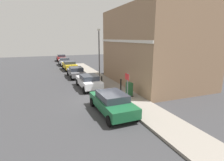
{
  "coord_description": "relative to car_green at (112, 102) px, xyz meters",
  "views": [
    {
      "loc": [
        -4.28,
        -12.91,
        4.84
      ],
      "look_at": [
        1.38,
        1.43,
        1.2
      ],
      "focal_mm": 28.87,
      "sensor_mm": 36.0,
      "label": 1
    }
  ],
  "objects": [
    {
      "name": "ground",
      "position": [
        0.18,
        2.54,
        -0.74
      ],
      "size": [
        80.0,
        80.0,
        0.0
      ],
      "primitive_type": "plane",
      "color": "#38383A"
    },
    {
      "name": "sidewalk",
      "position": [
        2.22,
        8.54,
        -0.66
      ],
      "size": [
        2.32,
        30.0,
        0.15
      ],
      "primitive_type": "cube",
      "color": "gray",
      "rests_on": "ground"
    },
    {
      "name": "corner_building",
      "position": [
        7.13,
        6.06,
        3.18
      ],
      "size": [
        7.62,
        11.03,
        7.84
      ],
      "color": "#937256",
      "rests_on": "ground"
    },
    {
      "name": "car_green",
      "position": [
        0.0,
        0.0,
        0.0
      ],
      "size": [
        2.02,
        4.45,
        1.38
      ],
      "rotation": [
        0.0,
        0.0,
        1.59
      ],
      "color": "#195933",
      "rests_on": "ground"
    },
    {
      "name": "car_white",
      "position": [
        0.07,
        6.41,
        -0.01
      ],
      "size": [
        1.88,
        4.19,
        1.37
      ],
      "rotation": [
        0.0,
        0.0,
        1.58
      ],
      "color": "silver",
      "rests_on": "ground"
    },
    {
      "name": "car_grey",
      "position": [
        -0.13,
        12.06,
        -0.05
      ],
      "size": [
        1.83,
        4.2,
        1.31
      ],
      "rotation": [
        0.0,
        0.0,
        1.57
      ],
      "color": "slate",
      "rests_on": "ground"
    },
    {
      "name": "car_yellow",
      "position": [
        -0.07,
        17.83,
        -0.0
      ],
      "size": [
        1.95,
        4.09,
        1.37
      ],
      "rotation": [
        0.0,
        0.0,
        1.6
      ],
      "color": "gold",
      "rests_on": "ground"
    },
    {
      "name": "car_silver",
      "position": [
        -0.18,
        23.08,
        -0.02
      ],
      "size": [
        1.91,
        3.97,
        1.36
      ],
      "rotation": [
        0.0,
        0.0,
        1.6
      ],
      "color": "#B7B7BC",
      "rests_on": "ground"
    },
    {
      "name": "car_red",
      "position": [
        -0.01,
        29.64,
        0.0
      ],
      "size": [
        1.91,
        4.04,
        1.42
      ],
      "rotation": [
        0.0,
        0.0,
        1.55
      ],
      "color": "maroon",
      "rests_on": "ground"
    },
    {
      "name": "utility_cabinet",
      "position": [
        2.45,
        2.35,
        -0.05
      ],
      "size": [
        0.46,
        0.61,
        1.15
      ],
      "color": "#1E4C28",
      "rests_on": "sidewalk"
    },
    {
      "name": "bollard_near_cabinet",
      "position": [
        2.55,
        4.26,
        -0.03
      ],
      "size": [
        0.14,
        0.14,
        1.04
      ],
      "color": "black",
      "rests_on": "sidewalk"
    },
    {
      "name": "bollard_far_kerb",
      "position": [
        1.31,
        6.09,
        -0.03
      ],
      "size": [
        0.14,
        0.14,
        1.04
      ],
      "color": "black",
      "rests_on": "sidewalk"
    },
    {
      "name": "street_sign",
      "position": [
        1.43,
        0.71,
        0.93
      ],
      "size": [
        0.08,
        0.6,
        2.3
      ],
      "color": "#59595B",
      "rests_on": "sidewalk"
    },
    {
      "name": "lamppost",
      "position": [
        2.28,
        9.9,
        2.57
      ],
      "size": [
        0.2,
        0.44,
        5.72
      ],
      "color": "#59595B",
      "rests_on": "sidewalk"
    }
  ]
}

